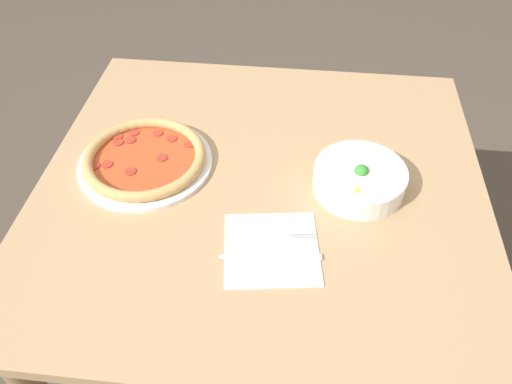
{
  "coord_description": "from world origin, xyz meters",
  "views": [
    {
      "loc": [
        0.84,
        0.08,
        1.58
      ],
      "look_at": [
        0.05,
        -0.01,
        0.78
      ],
      "focal_mm": 35.0,
      "sensor_mm": 36.0,
      "label": 1
    }
  ],
  "objects_px": {
    "knife": "(266,257)",
    "bowl": "(360,178)",
    "fork": "(272,237)",
    "pizza": "(145,159)"
  },
  "relations": [
    {
      "from": "pizza",
      "to": "knife",
      "type": "bearing_deg",
      "value": 51.77
    },
    {
      "from": "knife",
      "to": "pizza",
      "type": "bearing_deg",
      "value": 135.35
    },
    {
      "from": "bowl",
      "to": "pizza",
      "type": "bearing_deg",
      "value": -92.85
    },
    {
      "from": "knife",
      "to": "bowl",
      "type": "bearing_deg",
      "value": 43.22
    },
    {
      "from": "knife",
      "to": "fork",
      "type": "bearing_deg",
      "value": 76.02
    },
    {
      "from": "bowl",
      "to": "knife",
      "type": "distance_m",
      "value": 0.3
    },
    {
      "from": "bowl",
      "to": "knife",
      "type": "bearing_deg",
      "value": -40.36
    },
    {
      "from": "fork",
      "to": "knife",
      "type": "distance_m",
      "value": 0.05
    },
    {
      "from": "pizza",
      "to": "fork",
      "type": "relative_size",
      "value": 1.85
    },
    {
      "from": "fork",
      "to": "knife",
      "type": "xyz_separation_m",
      "value": [
        0.05,
        -0.01,
        -0.0
      ]
    }
  ]
}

